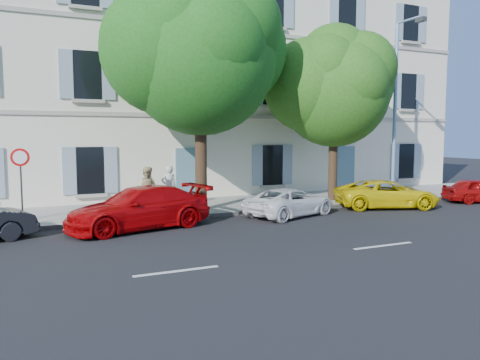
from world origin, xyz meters
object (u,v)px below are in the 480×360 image
car_yellow_supercar (387,194)px  tree_left (200,60)px  road_sign (21,170)px  street_lamp (398,99)px  car_white_coupe (290,202)px  pedestrian_a (169,187)px  car_red_coupe (139,208)px  pedestrian_b (147,189)px  tree_right (334,92)px

car_yellow_supercar → tree_left: tree_left is taller
road_sign → street_lamp: street_lamp is taller
car_white_coupe → pedestrian_a: size_ratio=2.24×
car_red_coupe → road_sign: size_ratio=1.91×
car_yellow_supercar → street_lamp: bearing=-30.7°
tree_left → pedestrian_b: size_ratio=5.17×
tree_right → pedestrian_b: bearing=-180.0°
tree_right → pedestrian_a: (-7.51, 0.67, -4.00)m
car_yellow_supercar → pedestrian_b: (-9.79, 2.21, 0.43)m
pedestrian_a → street_lamp: bearing=170.9°
road_sign → pedestrian_b: 4.53m
tree_left → pedestrian_a: tree_left is taller
tree_right → street_lamp: bearing=-12.9°
street_lamp → pedestrian_a: bearing=172.6°
car_yellow_supercar → tree_left: (-7.72, 1.87, 5.38)m
tree_left → car_red_coupe: bearing=-145.2°
car_white_coupe → tree_left: tree_left is taller
tree_right → pedestrian_a: tree_right is taller
car_yellow_supercar → road_sign: bearing=104.5°
tree_left → road_sign: tree_left is taller
car_red_coupe → pedestrian_b: size_ratio=2.75×
road_sign → pedestrian_b: size_ratio=1.44×
car_white_coupe → road_sign: bearing=63.2°
car_white_coupe → road_sign: 9.52m
road_sign → pedestrian_b: road_sign is taller
pedestrian_a → car_white_coupe: bearing=141.9°
pedestrian_b → car_yellow_supercar: bearing=-159.1°
car_red_coupe → pedestrian_a: bearing=135.6°
car_red_coupe → car_yellow_supercar: size_ratio=1.12×
car_yellow_supercar → tree_right: 5.09m
tree_left → pedestrian_b: tree_left is taller
road_sign → pedestrian_a: 5.70m
car_red_coupe → tree_left: size_ratio=0.53×
pedestrian_a → road_sign: bearing=15.4°
tree_right → pedestrian_b: (-8.56, -0.00, -3.99)m
tree_left → car_white_coupe: bearing=-33.0°
car_red_coupe → tree_right: (9.37, 2.35, 4.31)m
car_yellow_supercar → pedestrian_a: (-8.74, 2.88, 0.42)m
tree_right → pedestrian_a: bearing=174.9°
car_white_coupe → tree_left: (-2.93, 1.90, 5.44)m
car_white_coupe → pedestrian_a: (-3.96, 2.91, 0.48)m
car_red_coupe → tree_left: bearing=112.1°
car_white_coupe → pedestrian_b: 5.51m
pedestrian_a → car_yellow_supercar: bearing=160.0°
car_white_coupe → tree_right: size_ratio=0.51×
tree_right → street_lamp: (3.05, -0.70, -0.27)m
car_yellow_supercar → tree_right: (-1.24, 2.21, 4.42)m
car_red_coupe → tree_left: 6.34m
pedestrian_a → pedestrian_b: (-1.05, -0.67, 0.01)m
street_lamp → pedestrian_a: (-10.56, 1.36, -3.73)m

